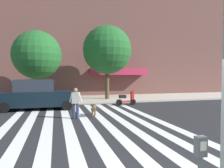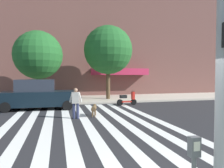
% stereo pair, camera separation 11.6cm
% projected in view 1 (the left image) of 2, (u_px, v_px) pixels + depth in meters
% --- Properties ---
extents(ground_plane, '(160.00, 160.00, 0.00)m').
position_uv_depth(ground_plane, '(99.00, 124.00, 9.93)').
color(ground_plane, '#232326').
extents(sidewalk_far, '(80.00, 6.00, 0.15)m').
position_uv_depth(sidewalk_far, '(78.00, 99.00, 19.44)').
color(sidewalk_far, '#B7AB99').
rests_on(sidewalk_far, ground_plane).
extents(crosswalk_stripes, '(7.65, 13.15, 0.01)m').
position_uv_depth(crosswalk_stripes, '(88.00, 124.00, 9.78)').
color(crosswalk_stripes, silver).
rests_on(crosswalk_stripes, ground_plane).
extents(parked_car_behind_first, '(4.81, 2.12, 2.05)m').
position_uv_depth(parked_car_behind_first, '(37.00, 95.00, 14.14)').
color(parked_car_behind_first, black).
rests_on(parked_car_behind_first, ground_plane).
extents(parked_scooter, '(1.63, 0.50, 1.11)m').
position_uv_depth(parked_scooter, '(126.00, 99.00, 16.14)').
color(parked_scooter, black).
rests_on(parked_scooter, ground_plane).
extents(street_tree_nearest, '(4.09, 4.09, 5.95)m').
position_uv_depth(street_tree_nearest, '(37.00, 55.00, 17.48)').
color(street_tree_nearest, '#4C3823').
rests_on(street_tree_nearest, sidewalk_far).
extents(street_tree_middle, '(4.50, 4.50, 6.78)m').
position_uv_depth(street_tree_middle, '(107.00, 50.00, 19.18)').
color(street_tree_middle, '#4C3823').
rests_on(street_tree_middle, sidewalk_far).
extents(pedestrian_dog_walker, '(0.70, 0.33, 1.64)m').
position_uv_depth(pedestrian_dog_walker, '(76.00, 101.00, 11.06)').
color(pedestrian_dog_walker, '#282D4C').
rests_on(pedestrian_dog_walker, ground_plane).
extents(dog_on_leash, '(0.46, 1.12, 0.65)m').
position_uv_depth(dog_on_leash, '(94.00, 108.00, 11.76)').
color(dog_on_leash, brown).
rests_on(dog_on_leash, ground_plane).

